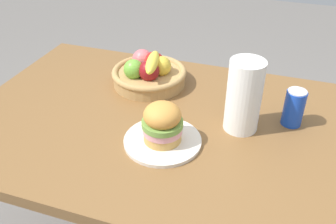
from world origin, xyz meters
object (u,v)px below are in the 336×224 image
object	(u,v)px
plate	(163,141)
paper_towel_roll	(244,96)
soda_can	(294,108)
sandwich	(162,123)
fruit_basket	(149,72)

from	to	relation	value
plate	paper_towel_roll	size ratio (longest dim) A/B	1.01
soda_can	plate	bearing A→B (deg)	-148.08
sandwich	fruit_basket	size ratio (longest dim) A/B	0.44
plate	fruit_basket	xyz separation A→B (m)	(-0.17, 0.33, 0.04)
sandwich	fruit_basket	xyz separation A→B (m)	(-0.17, 0.33, -0.03)
plate	sandwich	distance (m)	0.07
soda_can	paper_towel_roll	world-z (taller)	paper_towel_roll
sandwich	soda_can	distance (m)	0.44
soda_can	paper_towel_roll	bearing A→B (deg)	-154.02
paper_towel_roll	sandwich	bearing A→B (deg)	-144.17
plate	soda_can	bearing A→B (deg)	31.92
plate	fruit_basket	size ratio (longest dim) A/B	0.83
sandwich	soda_can	world-z (taller)	sandwich
sandwich	paper_towel_roll	world-z (taller)	paper_towel_roll
soda_can	paper_towel_roll	size ratio (longest dim) A/B	0.53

